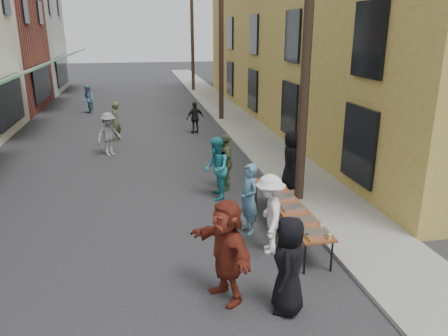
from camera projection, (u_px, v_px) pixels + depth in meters
name	position (u px, v px, depth m)	size (l,w,h in m)	color
ground	(154.00, 268.00, 9.12)	(120.00, 120.00, 0.00)	#28282B
sidewalk	(234.00, 119.00, 24.04)	(2.20, 60.00, 0.10)	gray
building_ochre	(353.00, 24.00, 22.72)	(10.00, 28.00, 10.00)	#AA8A3C
utility_pole_near	(307.00, 40.00, 11.34)	(0.26, 0.26, 9.00)	#2D2116
utility_pole_mid	(221.00, 34.00, 22.56)	(0.26, 0.26, 9.00)	#2D2116
utility_pole_far	(192.00, 33.00, 33.77)	(0.26, 0.26, 9.00)	#2D2116
serving_table	(288.00, 206.00, 10.50)	(0.70, 4.00, 0.75)	brown
catering_tray_sausage	(315.00, 233.00, 8.93)	(0.50, 0.33, 0.08)	maroon
catering_tray_foil_b	(304.00, 220.00, 9.54)	(0.50, 0.33, 0.08)	#B2B2B7
catering_tray_buns	(293.00, 208.00, 10.19)	(0.50, 0.33, 0.08)	tan
catering_tray_foil_d	(283.00, 197.00, 10.85)	(0.50, 0.33, 0.08)	#B2B2B7
catering_tray_buns_end	(275.00, 187.00, 11.50)	(0.50, 0.33, 0.08)	tan
condiment_jar_a	(311.00, 241.00, 8.61)	(0.07, 0.07, 0.08)	#A57F26
condiment_jar_b	(309.00, 238.00, 8.71)	(0.07, 0.07, 0.08)	#A57F26
condiment_jar_c	(307.00, 236.00, 8.80)	(0.07, 0.07, 0.08)	#A57F26
cup_stack	(330.00, 237.00, 8.73)	(0.08, 0.08, 0.12)	tan
guest_front_a	(289.00, 265.00, 7.51)	(0.87, 0.57, 1.78)	black
guest_front_b	(249.00, 199.00, 10.50)	(0.64, 0.42, 1.75)	teal
guest_front_c	(216.00, 169.00, 12.63)	(0.89, 0.70, 1.84)	teal
guest_front_d	(270.00, 214.00, 9.58)	(1.16, 0.67, 1.80)	white
guest_front_e	(226.00, 162.00, 13.36)	(1.04, 0.43, 1.77)	#56653A
guest_queue_back	(226.00, 251.00, 7.85)	(1.80, 0.57, 1.95)	maroon
server	(291.00, 159.00, 13.26)	(0.87, 0.57, 1.78)	black
passerby_left	(109.00, 134.00, 17.04)	(1.10, 0.63, 1.71)	gray
passerby_mid	(195.00, 118.00, 20.69)	(0.88, 0.37, 1.50)	black
passerby_right	(115.00, 122.00, 19.24)	(0.64, 0.42, 1.75)	#4D5431
passerby_far	(88.00, 100.00, 25.50)	(0.81, 0.63, 1.67)	teal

